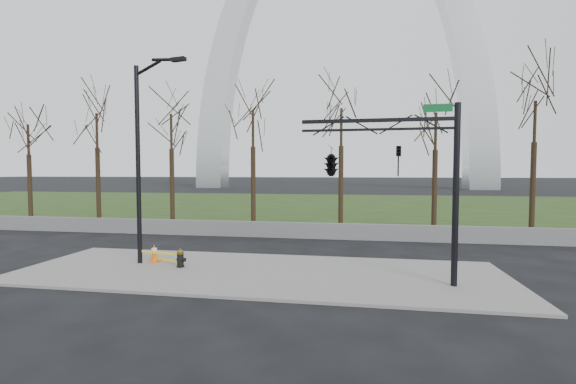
% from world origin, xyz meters
% --- Properties ---
extents(ground, '(500.00, 500.00, 0.00)m').
position_xyz_m(ground, '(0.00, 0.00, 0.00)').
color(ground, black).
rests_on(ground, ground).
extents(sidewalk, '(18.00, 6.00, 0.10)m').
position_xyz_m(sidewalk, '(0.00, 0.00, 0.05)').
color(sidewalk, slate).
rests_on(sidewalk, ground).
extents(grass_strip, '(120.00, 40.00, 0.06)m').
position_xyz_m(grass_strip, '(0.00, 30.00, 0.03)').
color(grass_strip, '#1E3613').
rests_on(grass_strip, ground).
extents(guardrail, '(60.00, 0.30, 0.90)m').
position_xyz_m(guardrail, '(0.00, 8.00, 0.45)').
color(guardrail, '#59595B').
rests_on(guardrail, ground).
extents(gateway_arch, '(66.00, 6.00, 65.00)m').
position_xyz_m(gateway_arch, '(0.00, 75.00, 32.50)').
color(gateway_arch, silver).
rests_on(gateway_arch, ground).
extents(tree_row, '(39.45, 4.00, 9.03)m').
position_xyz_m(tree_row, '(-3.28, 12.00, 4.51)').
color(tree_row, black).
rests_on(tree_row, ground).
extents(fire_hydrant, '(0.46, 0.30, 0.74)m').
position_xyz_m(fire_hydrant, '(-3.10, 0.11, 0.44)').
color(fire_hydrant, black).
rests_on(fire_hydrant, sidewalk).
extents(traffic_cone, '(0.41, 0.41, 0.73)m').
position_xyz_m(traffic_cone, '(-4.56, 0.76, 0.47)').
color(traffic_cone, '#FB600D').
rests_on(traffic_cone, sidewalk).
extents(street_light, '(2.37, 0.63, 8.21)m').
position_xyz_m(street_light, '(-4.82, 0.45, 4.69)').
color(street_light, black).
rests_on(street_light, ground).
extents(traffic_signal_mast, '(5.10, 2.49, 6.00)m').
position_xyz_m(traffic_signal_mast, '(3.52, -0.66, 4.15)').
color(traffic_signal_mast, black).
rests_on(traffic_signal_mast, ground).
extents(caution_tape, '(1.93, 0.66, 0.39)m').
position_xyz_m(caution_tape, '(-3.97, 0.36, 0.44)').
color(caution_tape, yellow).
rests_on(caution_tape, ground).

